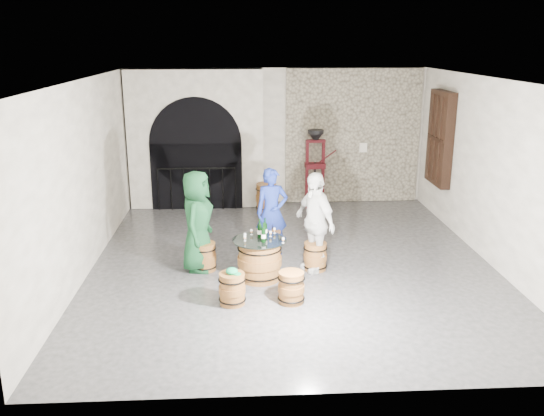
{
  "coord_description": "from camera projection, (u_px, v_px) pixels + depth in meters",
  "views": [
    {
      "loc": [
        -0.9,
        -9.58,
        3.83
      ],
      "look_at": [
        -0.36,
        -0.13,
        1.05
      ],
      "focal_mm": 38.0,
      "sensor_mm": 36.0,
      "label": 1
    }
  ],
  "objects": [
    {
      "name": "person_green",
      "position": [
        197.0,
        221.0,
        9.74
      ],
      "size": [
        0.72,
        0.95,
        1.74
      ],
      "primitive_type": "imported",
      "rotation": [
        0.0,
        0.0,
        1.36
      ],
      "color": "#114020",
      "rests_on": "ground"
    },
    {
      "name": "wall_front",
      "position": [
        327.0,
        261.0,
        6.02
      ],
      "size": [
        8.0,
        0.0,
        8.0
      ],
      "primitive_type": "plane",
      "rotation": [
        -1.57,
        0.0,
        0.0
      ],
      "color": "white",
      "rests_on": "ground"
    },
    {
      "name": "barrel_stool_near_left",
      "position": [
        232.0,
        289.0,
        8.6
      ],
      "size": [
        0.41,
        0.41,
        0.49
      ],
      "color": "brown",
      "rests_on": "ground"
    },
    {
      "name": "barrel_table",
      "position": [
        260.0,
        259.0,
        9.49
      ],
      "size": [
        0.89,
        0.89,
        0.69
      ],
      "color": "brown",
      "rests_on": "ground"
    },
    {
      "name": "shuttered_window",
      "position": [
        440.0,
        138.0,
        12.28
      ],
      "size": [
        0.23,
        1.1,
        2.0
      ],
      "color": "black",
      "rests_on": "wall_right"
    },
    {
      "name": "tasting_glass_e",
      "position": [
        283.0,
        240.0,
        9.21
      ],
      "size": [
        0.05,
        0.05,
        0.1
      ],
      "primitive_type": null,
      "color": "#B26122",
      "rests_on": "barrel_table"
    },
    {
      "name": "person_white",
      "position": [
        315.0,
        222.0,
        9.71
      ],
      "size": [
        0.85,
        1.09,
        1.73
      ],
      "primitive_type": "imported",
      "rotation": [
        0.0,
        0.0,
        -1.08
      ],
      "color": "silver",
      "rests_on": "ground"
    },
    {
      "name": "arched_opening",
      "position": [
        196.0,
        140.0,
        13.33
      ],
      "size": [
        3.1,
        0.6,
        3.19
      ],
      "color": "white",
      "rests_on": "ground"
    },
    {
      "name": "ground",
      "position": [
        291.0,
        262.0,
        10.3
      ],
      "size": [
        8.0,
        8.0,
        0.0
      ],
      "primitive_type": "plane",
      "color": "#2F3032",
      "rests_on": "ground"
    },
    {
      "name": "wall_back",
      "position": [
        277.0,
        137.0,
        13.68
      ],
      "size": [
        8.0,
        0.0,
        8.0
      ],
      "primitive_type": "plane",
      "rotation": [
        1.57,
        0.0,
        0.0
      ],
      "color": "white",
      "rests_on": "ground"
    },
    {
      "name": "side_barrel",
      "position": [
        266.0,
        198.0,
        13.25
      ],
      "size": [
        0.49,
        0.49,
        0.65
      ],
      "rotation": [
        0.0,
        0.0,
        0.19
      ],
      "color": "brown",
      "rests_on": "ground"
    },
    {
      "name": "barrel_stool_right",
      "position": [
        315.0,
        256.0,
        9.89
      ],
      "size": [
        0.41,
        0.41,
        0.49
      ],
      "color": "brown",
      "rests_on": "ground"
    },
    {
      "name": "tasting_glass_c",
      "position": [
        251.0,
        232.0,
        9.6
      ],
      "size": [
        0.05,
        0.05,
        0.1
      ],
      "primitive_type": null,
      "color": "#B26122",
      "rests_on": "barrel_table"
    },
    {
      "name": "barrel_stool_far",
      "position": [
        270.0,
        244.0,
        10.49
      ],
      "size": [
        0.41,
        0.41,
        0.49
      ],
      "color": "brown",
      "rests_on": "ground"
    },
    {
      "name": "barrel_stool_near_right",
      "position": [
        291.0,
        287.0,
        8.65
      ],
      "size": [
        0.41,
        0.41,
        0.49
      ],
      "color": "brown",
      "rests_on": "ground"
    },
    {
      "name": "tasting_glass_b",
      "position": [
        270.0,
        234.0,
        9.51
      ],
      "size": [
        0.05,
        0.05,
        0.1
      ],
      "primitive_type": null,
      "color": "#B26122",
      "rests_on": "barrel_table"
    },
    {
      "name": "corking_press",
      "position": [
        315.0,
        162.0,
        13.47
      ],
      "size": [
        0.76,
        0.44,
        1.82
      ],
      "rotation": [
        0.0,
        0.0,
        0.08
      ],
      "color": "#440B14",
      "rests_on": "ground"
    },
    {
      "name": "wine_bottle_right",
      "position": [
        265.0,
        229.0,
        9.49
      ],
      "size": [
        0.08,
        0.08,
        0.32
      ],
      "color": "black",
      "rests_on": "barrel_table"
    },
    {
      "name": "barrel_stool_left",
      "position": [
        205.0,
        257.0,
        9.88
      ],
      "size": [
        0.41,
        0.41,
        0.49
      ],
      "color": "brown",
      "rests_on": "ground"
    },
    {
      "name": "person_blue",
      "position": [
        272.0,
        212.0,
        10.48
      ],
      "size": [
        0.64,
        0.47,
        1.61
      ],
      "primitive_type": "imported",
      "rotation": [
        0.0,
        0.0,
        0.14
      ],
      "color": "navy",
      "rests_on": "ground"
    },
    {
      "name": "wine_bottle_left",
      "position": [
        260.0,
        230.0,
        9.44
      ],
      "size": [
        0.08,
        0.08,
        0.32
      ],
      "color": "black",
      "rests_on": "barrel_table"
    },
    {
      "name": "ceiling",
      "position": [
        293.0,
        79.0,
        9.4
      ],
      "size": [
        8.0,
        8.0,
        0.0
      ],
      "primitive_type": "plane",
      "rotation": [
        3.14,
        0.0,
        0.0
      ],
      "color": "beige",
      "rests_on": "wall_back"
    },
    {
      "name": "stone_facing_panel",
      "position": [
        352.0,
        136.0,
        13.72
      ],
      "size": [
        3.2,
        0.12,
        3.18
      ],
      "primitive_type": "cube",
      "color": "tan",
      "rests_on": "ground"
    },
    {
      "name": "wall_right",
      "position": [
        492.0,
        172.0,
        10.04
      ],
      "size": [
        0.0,
        8.0,
        8.0
      ],
      "primitive_type": "plane",
      "rotation": [
        1.57,
        0.0,
        -1.57
      ],
      "color": "white",
      "rests_on": "ground"
    },
    {
      "name": "wall_left",
      "position": [
        85.0,
        177.0,
        9.66
      ],
      "size": [
        0.0,
        8.0,
        8.0
      ],
      "primitive_type": "plane",
      "rotation": [
        1.57,
        0.0,
        1.57
      ],
      "color": "white",
      "rests_on": "ground"
    },
    {
      "name": "tasting_glass_a",
      "position": [
        245.0,
        238.0,
        9.3
      ],
      "size": [
        0.05,
        0.05,
        0.1
      ],
      "primitive_type": null,
      "color": "#B26122",
      "rests_on": "barrel_table"
    },
    {
      "name": "green_cap",
      "position": [
        232.0,
        271.0,
        8.52
      ],
      "size": [
        0.23,
        0.18,
        0.1
      ],
      "color": "#0B8148",
      "rests_on": "barrel_stool_near_left"
    },
    {
      "name": "wine_bottle_center",
      "position": [
        264.0,
        234.0,
        9.24
      ],
      "size": [
        0.08,
        0.08,
        0.32
      ],
      "color": "black",
      "rests_on": "barrel_table"
    },
    {
      "name": "tasting_glass_d",
      "position": [
        274.0,
        231.0,
        9.67
      ],
      "size": [
        0.05,
        0.05,
        0.1
      ],
      "primitive_type": null,
      "color": "#B26122",
      "rests_on": "barrel_table"
    },
    {
      "name": "control_box",
      "position": [
        363.0,
        147.0,
        13.73
      ],
      "size": [
        0.18,
        0.1,
        0.22
      ],
      "primitive_type": "cube",
      "color": "silver",
      "rests_on": "wall_back"
    },
    {
      "name": "tasting_glass_f",
      "position": [
        245.0,
        236.0,
        9.41
      ],
      "size": [
        0.05,
        0.05,
        0.1
      ],
      "primitive_type": null,
      "color": "#B26122",
      "rests_on": "barrel_table"
    }
  ]
}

